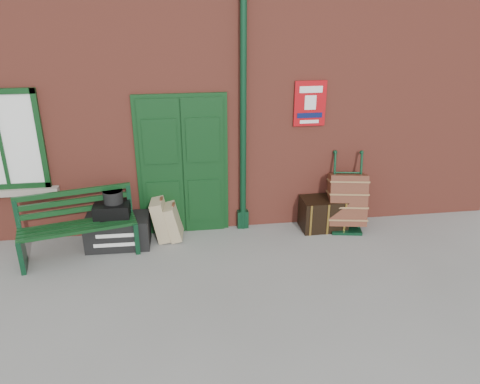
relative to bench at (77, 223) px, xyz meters
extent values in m
plane|color=gray|center=(1.88, -0.90, -0.51)|extent=(80.00, 80.00, 0.00)
cube|color=brown|center=(1.88, 2.60, 1.49)|extent=(10.00, 4.00, 4.00)
cube|color=black|center=(1.58, 0.56, 0.59)|extent=(1.42, 0.12, 2.32)
cube|color=white|center=(-1.02, 0.55, 1.14)|extent=(1.20, 0.08, 1.50)
cylinder|color=#0C311C|center=(2.53, 0.52, 1.49)|extent=(0.10, 0.10, 4.00)
cube|color=#AA0C11|center=(3.58, 0.57, 1.54)|extent=(0.50, 0.03, 0.70)
cube|color=black|center=(0.02, -0.08, -0.02)|extent=(1.70, 0.80, 0.04)
cube|color=black|center=(-0.04, 0.16, 0.29)|extent=(1.61, 0.41, 0.44)
cube|color=#0C311C|center=(-0.75, -0.25, -0.27)|extent=(0.17, 0.50, 0.49)
cube|color=#0C311C|center=(0.79, 0.10, -0.27)|extent=(0.17, 0.50, 0.49)
cube|color=black|center=(0.54, 0.20, -0.27)|extent=(0.97, 0.55, 0.48)
cube|color=black|center=(0.49, 0.20, 0.09)|extent=(0.54, 0.39, 0.24)
cylinder|color=black|center=(0.52, 0.23, 0.30)|extent=(0.29, 0.29, 0.19)
cube|color=tan|center=(1.20, 0.35, -0.17)|extent=(0.34, 0.49, 0.68)
cube|color=tan|center=(1.38, 0.32, -0.22)|extent=(0.33, 0.45, 0.59)
cube|color=#0C311C|center=(4.19, 0.18, -0.49)|extent=(0.54, 0.43, 0.05)
cylinder|color=#0C311C|center=(4.01, 0.39, 0.12)|extent=(0.10, 0.34, 1.23)
cylinder|color=#0C311C|center=(4.43, 0.31, 0.12)|extent=(0.10, 0.34, 1.23)
cylinder|color=black|center=(3.95, 0.42, -0.40)|extent=(0.09, 0.24, 0.23)
cylinder|color=black|center=(4.50, 0.32, -0.40)|extent=(0.09, 0.24, 0.23)
cube|color=#5D2C1C|center=(4.22, 0.33, -0.01)|extent=(0.71, 0.75, 0.91)
cube|color=black|center=(3.84, 0.33, -0.25)|extent=(0.74, 0.49, 0.53)
camera|label=1|loc=(1.51, -6.39, 3.08)|focal=35.00mm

